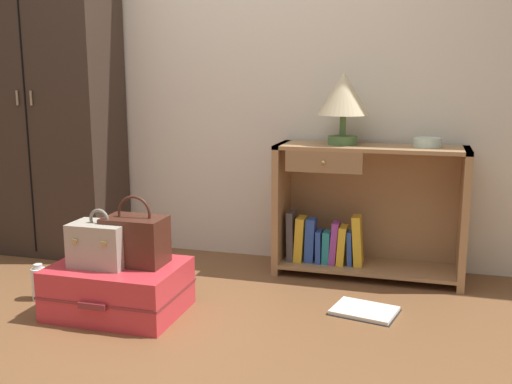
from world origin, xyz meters
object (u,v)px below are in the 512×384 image
object	(u,v)px
bookshelf	(360,213)
bowl	(428,142)
suitcase_large	(119,288)
bottle	(39,283)
open_book_on_floor	(364,311)
wardrobe	(47,97)
table_lamp	(344,97)
handbag	(135,240)
train_case	(100,244)

from	to	relation	value
bookshelf	bowl	size ratio (longest dim) A/B	7.06
suitcase_large	bottle	xyz separation A→B (m)	(-0.49, 0.04, -0.04)
bookshelf	suitcase_large	distance (m)	1.45
bottle	open_book_on_floor	distance (m)	1.70
wardrobe	bottle	xyz separation A→B (m)	(0.46, -0.83, -0.94)
table_lamp	handbag	world-z (taller)	table_lamp
wardrobe	train_case	xyz separation A→B (m)	(0.89, -0.91, -0.67)
bookshelf	suitcase_large	size ratio (longest dim) A/B	1.70
suitcase_large	bottle	world-z (taller)	suitcase_large
train_case	handbag	xyz separation A→B (m)	(0.15, 0.07, 0.01)
wardrobe	suitcase_large	world-z (taller)	wardrobe
bowl	open_book_on_floor	xyz separation A→B (m)	(-0.26, -0.59, -0.79)
bookshelf	train_case	bearing A→B (deg)	-140.01
train_case	handbag	size ratio (longest dim) A/B	0.83
open_book_on_floor	train_case	bearing A→B (deg)	-163.57
open_book_on_floor	wardrobe	bearing A→B (deg)	165.91
bowl	open_book_on_floor	world-z (taller)	bowl
bowl	bookshelf	bearing A→B (deg)	179.54
bottle	wardrobe	bearing A→B (deg)	119.07
table_lamp	train_case	distance (m)	1.57
handbag	bottle	distance (m)	0.64
bowl	open_book_on_floor	size ratio (longest dim) A/B	0.43
table_lamp	bottle	distance (m)	1.96
bowl	bottle	size ratio (longest dim) A/B	0.80
bottle	handbag	bearing A→B (deg)	-0.23
train_case	handbag	bearing A→B (deg)	25.52
bottle	train_case	bearing A→B (deg)	-9.99
table_lamp	handbag	distance (m)	1.43
open_book_on_floor	bookshelf	bearing A→B (deg)	99.50
wardrobe	suitcase_large	xyz separation A→B (m)	(0.95, -0.87, -0.91)
suitcase_large	bottle	bearing A→B (deg)	175.37
wardrobe	train_case	bearing A→B (deg)	-45.62
bowl	bottle	xyz separation A→B (m)	(-1.94, -0.89, -0.71)
table_lamp	suitcase_large	bearing A→B (deg)	-136.17
table_lamp	bowl	distance (m)	0.54
bookshelf	suitcase_large	bearing A→B (deg)	-139.32
bowl	table_lamp	bearing A→B (deg)	179.91
bottle	suitcase_large	bearing A→B (deg)	-4.63
suitcase_large	train_case	distance (m)	0.25
bowl	bottle	distance (m)	2.25
bookshelf	open_book_on_floor	distance (m)	0.71
handbag	wardrobe	bearing A→B (deg)	141.25
table_lamp	suitcase_large	size ratio (longest dim) A/B	0.65
bowl	handbag	bearing A→B (deg)	-146.79
wardrobe	suitcase_large	size ratio (longest dim) A/B	3.23
suitcase_large	handbag	distance (m)	0.26
handbag	open_book_on_floor	world-z (taller)	handbag
bottle	open_book_on_floor	world-z (taller)	bottle
handbag	bookshelf	bearing A→B (deg)	41.78
wardrobe	table_lamp	world-z (taller)	wardrobe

